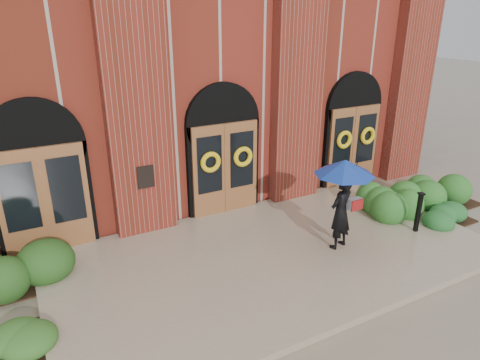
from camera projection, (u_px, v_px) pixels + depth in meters
ground at (278, 261)px, 9.81m from camera, size 90.00×90.00×0.00m
landing at (275, 255)px, 9.91m from camera, size 10.00×5.30×0.15m
church_building at (151, 66)px, 15.75m from camera, size 16.20×12.53×7.00m
man_with_umbrella at (343, 187)px, 9.60m from camera, size 1.65×1.65×2.17m
metal_post at (418, 211)px, 10.67m from camera, size 0.18×0.18×1.05m
hedge_wall_right at (421, 194)px, 12.36m from camera, size 3.38×1.35×0.87m
hedge_front_left at (35, 330)px, 7.36m from camera, size 1.23×1.06×0.44m
hedge_front_right at (438, 210)px, 11.80m from camera, size 1.43×1.23×0.51m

